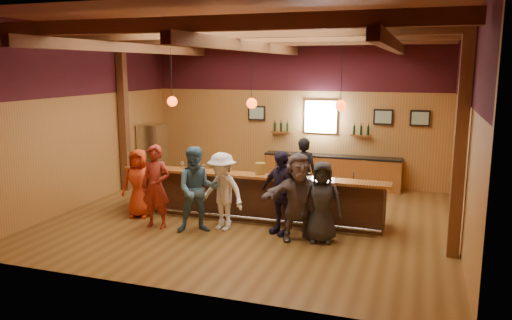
{
  "coord_description": "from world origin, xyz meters",
  "views": [
    {
      "loc": [
        3.67,
        -10.63,
        3.53
      ],
      "look_at": [
        0.0,
        0.3,
        1.35
      ],
      "focal_mm": 35.0,
      "sensor_mm": 36.0,
      "label": 1
    }
  ],
  "objects_px": {
    "bar_counter": "(255,196)",
    "customer_brown": "(298,197)",
    "customer_white": "(222,192)",
    "customer_dark": "(322,202)",
    "customer_redvest": "(156,187)",
    "back_bar_cabinet": "(331,171)",
    "bottle_a": "(278,169)",
    "ice_bucket": "(260,168)",
    "stainless_fridge": "(153,153)",
    "customer_orange": "(139,183)",
    "customer_navy": "(281,193)",
    "customer_denim": "(197,190)",
    "bartender": "(303,173)"
  },
  "relations": [
    {
      "from": "back_bar_cabinet",
      "to": "bartender",
      "type": "relative_size",
      "value": 2.23
    },
    {
      "from": "customer_redvest",
      "to": "bottle_a",
      "type": "height_order",
      "value": "customer_redvest"
    },
    {
      "from": "customer_white",
      "to": "customer_dark",
      "type": "distance_m",
      "value": 2.19
    },
    {
      "from": "customer_brown",
      "to": "bartender",
      "type": "relative_size",
      "value": 1.01
    },
    {
      "from": "customer_orange",
      "to": "bottle_a",
      "type": "xyz_separation_m",
      "value": [
        3.25,
        0.56,
        0.44
      ]
    },
    {
      "from": "ice_bucket",
      "to": "customer_white",
      "type": "bearing_deg",
      "value": -124.91
    },
    {
      "from": "bartender",
      "to": "bottle_a",
      "type": "distance_m",
      "value": 1.48
    },
    {
      "from": "back_bar_cabinet",
      "to": "customer_white",
      "type": "distance_m",
      "value": 4.93
    },
    {
      "from": "customer_orange",
      "to": "customer_dark",
      "type": "bearing_deg",
      "value": -14.22
    },
    {
      "from": "customer_orange",
      "to": "ice_bucket",
      "type": "xyz_separation_m",
      "value": [
        2.82,
        0.57,
        0.43
      ]
    },
    {
      "from": "customer_white",
      "to": "customer_denim",
      "type": "bearing_deg",
      "value": -131.23
    },
    {
      "from": "customer_redvest",
      "to": "customer_navy",
      "type": "bearing_deg",
      "value": 8.84
    },
    {
      "from": "customer_navy",
      "to": "customer_brown",
      "type": "xyz_separation_m",
      "value": [
        0.44,
        -0.24,
        0.0
      ]
    },
    {
      "from": "bar_counter",
      "to": "customer_brown",
      "type": "relative_size",
      "value": 3.48
    },
    {
      "from": "back_bar_cabinet",
      "to": "customer_white",
      "type": "height_order",
      "value": "customer_white"
    },
    {
      "from": "customer_redvest",
      "to": "customer_dark",
      "type": "xyz_separation_m",
      "value": [
        3.64,
        0.24,
        -0.09
      ]
    },
    {
      "from": "back_bar_cabinet",
      "to": "customer_redvest",
      "type": "relative_size",
      "value": 2.16
    },
    {
      "from": "bar_counter",
      "to": "customer_brown",
      "type": "height_order",
      "value": "customer_brown"
    },
    {
      "from": "customer_denim",
      "to": "customer_dark",
      "type": "xyz_separation_m",
      "value": [
        2.65,
        0.21,
        -0.1
      ]
    },
    {
      "from": "back_bar_cabinet",
      "to": "customer_redvest",
      "type": "bearing_deg",
      "value": -121.13
    },
    {
      "from": "customer_orange",
      "to": "customer_white",
      "type": "xyz_separation_m",
      "value": [
        2.23,
        -0.27,
        0.04
      ]
    },
    {
      "from": "ice_bucket",
      "to": "customer_dark",
      "type": "bearing_deg",
      "value": -29.8
    },
    {
      "from": "customer_redvest",
      "to": "customer_navy",
      "type": "relative_size",
      "value": 1.03
    },
    {
      "from": "customer_orange",
      "to": "customer_denim",
      "type": "distance_m",
      "value": 1.86
    },
    {
      "from": "back_bar_cabinet",
      "to": "bartender",
      "type": "xyz_separation_m",
      "value": [
        -0.29,
        -2.42,
        0.42
      ]
    },
    {
      "from": "customer_navy",
      "to": "customer_white",
      "type": "bearing_deg",
      "value": -146.07
    },
    {
      "from": "back_bar_cabinet",
      "to": "ice_bucket",
      "type": "xyz_separation_m",
      "value": [
        -0.96,
        -3.82,
        0.76
      ]
    },
    {
      "from": "bar_counter",
      "to": "customer_denim",
      "type": "relative_size",
      "value": 3.39
    },
    {
      "from": "bar_counter",
      "to": "bottle_a",
      "type": "bearing_deg",
      "value": -21.85
    },
    {
      "from": "customer_brown",
      "to": "bottle_a",
      "type": "distance_m",
      "value": 1.21
    },
    {
      "from": "back_bar_cabinet",
      "to": "customer_brown",
      "type": "relative_size",
      "value": 2.21
    },
    {
      "from": "stainless_fridge",
      "to": "bar_counter",
      "type": "bearing_deg",
      "value": -30.76
    },
    {
      "from": "ice_bucket",
      "to": "stainless_fridge",
      "type": "bearing_deg",
      "value": 148.13
    },
    {
      "from": "customer_orange",
      "to": "ice_bucket",
      "type": "relative_size",
      "value": 6.26
    },
    {
      "from": "customer_white",
      "to": "customer_navy",
      "type": "bearing_deg",
      "value": 23.99
    },
    {
      "from": "bar_counter",
      "to": "customer_navy",
      "type": "bearing_deg",
      "value": -46.19
    },
    {
      "from": "stainless_fridge",
      "to": "customer_brown",
      "type": "relative_size",
      "value": 0.99
    },
    {
      "from": "bottle_a",
      "to": "customer_navy",
      "type": "bearing_deg",
      "value": -69.19
    },
    {
      "from": "customer_navy",
      "to": "back_bar_cabinet",
      "type": "bearing_deg",
      "value": 113.67
    },
    {
      "from": "stainless_fridge",
      "to": "ice_bucket",
      "type": "xyz_separation_m",
      "value": [
        4.34,
        -2.7,
        0.34
      ]
    },
    {
      "from": "bar_counter",
      "to": "customer_redvest",
      "type": "relative_size",
      "value": 3.41
    },
    {
      "from": "customer_redvest",
      "to": "bar_counter",
      "type": "bearing_deg",
      "value": 36.91
    },
    {
      "from": "customer_dark",
      "to": "ice_bucket",
      "type": "xyz_separation_m",
      "value": [
        -1.6,
        0.92,
        0.41
      ]
    },
    {
      "from": "customer_dark",
      "to": "bottle_a",
      "type": "distance_m",
      "value": 1.54
    },
    {
      "from": "ice_bucket",
      "to": "customer_brown",
      "type": "bearing_deg",
      "value": -39.71
    },
    {
      "from": "customer_orange",
      "to": "customer_navy",
      "type": "distance_m",
      "value": 3.51
    },
    {
      "from": "back_bar_cabinet",
      "to": "bartender",
      "type": "distance_m",
      "value": 2.47
    },
    {
      "from": "back_bar_cabinet",
      "to": "bottle_a",
      "type": "xyz_separation_m",
      "value": [
        -0.54,
        -3.83,
        0.78
      ]
    },
    {
      "from": "customer_navy",
      "to": "ice_bucket",
      "type": "relative_size",
      "value": 6.93
    },
    {
      "from": "customer_redvest",
      "to": "customer_denim",
      "type": "bearing_deg",
      "value": 0.74
    }
  ]
}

